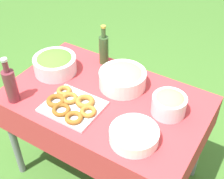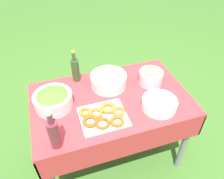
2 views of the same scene
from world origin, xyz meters
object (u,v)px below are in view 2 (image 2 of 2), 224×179
(plate_stack, at_px, (159,104))
(olive_oil_bottle, at_px, (75,69))
(bread_bowl, at_px, (151,76))
(donut_platter, at_px, (103,116))
(wine_bottle, at_px, (54,133))
(pasta_bowl, at_px, (109,79))
(salad_bowl, at_px, (53,99))

(plate_stack, bearing_deg, olive_oil_bottle, 135.07)
(olive_oil_bottle, height_order, bread_bowl, olive_oil_bottle)
(plate_stack, bearing_deg, bread_bowl, 76.84)
(donut_platter, xyz_separation_m, bread_bowl, (0.51, 0.27, 0.05))
(plate_stack, xyz_separation_m, olive_oil_bottle, (-0.53, 0.53, 0.08))
(wine_bottle, bearing_deg, pasta_bowl, 43.41)
(pasta_bowl, relative_size, plate_stack, 1.14)
(plate_stack, bearing_deg, pasta_bowl, 127.70)
(salad_bowl, xyz_separation_m, wine_bottle, (-0.03, -0.37, 0.05))
(donut_platter, height_order, plate_stack, plate_stack)
(olive_oil_bottle, distance_m, wine_bottle, 0.68)
(donut_platter, height_order, olive_oil_bottle, olive_oil_bottle)
(bread_bowl, bearing_deg, salad_bowl, -178.05)
(plate_stack, bearing_deg, salad_bowl, 160.67)
(pasta_bowl, distance_m, wine_bottle, 0.69)
(salad_bowl, relative_size, pasta_bowl, 0.96)
(donut_platter, height_order, wine_bottle, wine_bottle)
(pasta_bowl, height_order, plate_stack, pasta_bowl)
(wine_bottle, bearing_deg, salad_bowl, 85.60)
(pasta_bowl, relative_size, donut_platter, 0.82)
(salad_bowl, bearing_deg, bread_bowl, 1.95)
(salad_bowl, relative_size, wine_bottle, 0.95)
(plate_stack, xyz_separation_m, bread_bowl, (0.07, 0.30, 0.04))
(donut_platter, relative_size, plate_stack, 1.39)
(salad_bowl, bearing_deg, donut_platter, -36.55)
(salad_bowl, relative_size, donut_platter, 0.79)
(plate_stack, distance_m, bread_bowl, 0.31)
(plate_stack, xyz_separation_m, wine_bottle, (-0.79, -0.10, 0.09))
(pasta_bowl, xyz_separation_m, donut_platter, (-0.15, -0.34, -0.05))
(salad_bowl, bearing_deg, pasta_bowl, 12.55)
(wine_bottle, distance_m, bread_bowl, 0.95)
(salad_bowl, relative_size, olive_oil_bottle, 0.99)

